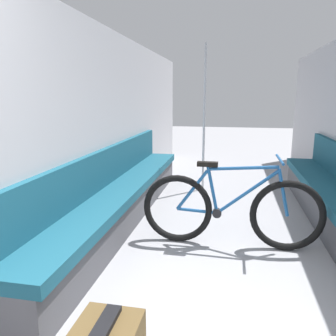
% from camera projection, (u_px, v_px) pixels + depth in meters
% --- Properties ---
extents(wall_left, '(0.10, 8.78, 2.25)m').
position_uv_depth(wall_left, '(102.00, 125.00, 3.88)').
color(wall_left, '#B2B2B7').
rests_on(wall_left, ground).
extents(bench_seat_row_left, '(0.47, 4.23, 0.87)m').
position_uv_depth(bench_seat_row_left, '(122.00, 197.00, 3.91)').
color(bench_seat_row_left, '#4C4C51').
rests_on(bench_seat_row_left, ground).
extents(bicycle, '(1.77, 0.46, 0.91)m').
position_uv_depth(bicycle, '(231.00, 210.00, 3.22)').
color(bicycle, black).
rests_on(bicycle, ground).
extents(grab_pole_near, '(0.08, 0.08, 2.23)m').
position_uv_depth(grab_pole_near, '(204.00, 121.00, 5.02)').
color(grab_pole_near, gray).
rests_on(grab_pole_near, ground).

